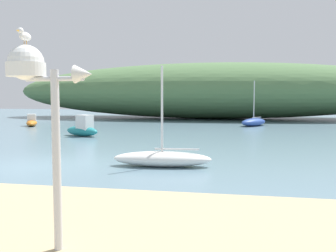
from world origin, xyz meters
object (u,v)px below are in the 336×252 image
object	(u,v)px
motorboat_inner_mooring	(32,122)
sailboat_far_left	(162,158)
mast_structure	(35,80)
seagull_on_radar	(24,35)
motorboat_mid_channel	(83,129)
sailboat_far_right	(254,122)

from	to	relation	value
motorboat_inner_mooring	sailboat_far_left	world-z (taller)	sailboat_far_left
mast_structure	seagull_on_radar	size ratio (longest dim) A/B	9.57
motorboat_inner_mooring	motorboat_mid_channel	bearing A→B (deg)	-41.87
motorboat_mid_channel	motorboat_inner_mooring	bearing A→B (deg)	138.13
motorboat_inner_mooring	seagull_on_radar	bearing A→B (deg)	-58.84
sailboat_far_right	motorboat_inner_mooring	distance (m)	19.08
mast_structure	sailboat_far_left	distance (m)	8.02
seagull_on_radar	motorboat_mid_channel	world-z (taller)	seagull_on_radar
sailboat_far_left	motorboat_inner_mooring	bearing A→B (deg)	132.68
mast_structure	sailboat_far_right	bearing A→B (deg)	80.91
seagull_on_radar	motorboat_mid_channel	distance (m)	18.13
motorboat_inner_mooring	sailboat_far_right	bearing A→B (deg)	10.64
mast_structure	seagull_on_radar	distance (m)	0.65
seagull_on_radar	sailboat_far_right	bearing A→B (deg)	80.64
seagull_on_radar	sailboat_far_left	bearing A→B (deg)	86.78
mast_structure	sailboat_far_right	size ratio (longest dim) A/B	0.77
motorboat_mid_channel	sailboat_far_left	xyz separation A→B (m)	(6.97, -9.01, -0.19)
motorboat_mid_channel	sailboat_far_left	distance (m)	11.39
mast_structure	motorboat_inner_mooring	xyz separation A→B (m)	(-14.41, 23.59, -2.31)
seagull_on_radar	motorboat_mid_channel	bearing A→B (deg)	111.42
motorboat_mid_channel	motorboat_inner_mooring	distance (m)	10.39
sailboat_far_left	motorboat_mid_channel	bearing A→B (deg)	127.72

